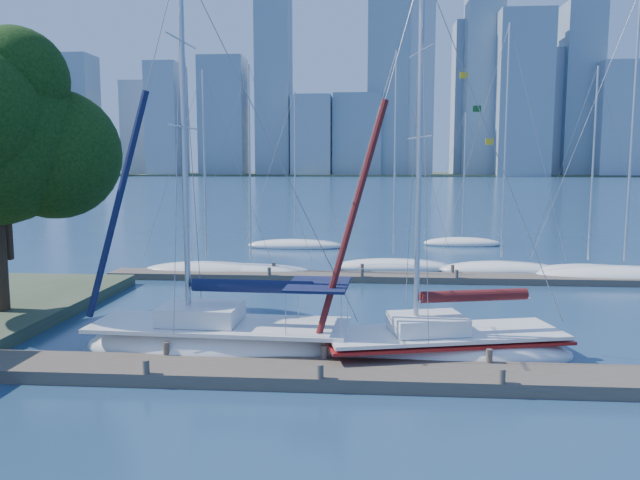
{
  "coord_description": "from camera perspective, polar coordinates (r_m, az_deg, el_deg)",
  "views": [
    {
      "loc": [
        1.3,
        -17.7,
        6.41
      ],
      "look_at": [
        -0.38,
        4.0,
        3.7
      ],
      "focal_mm": 35.0,
      "sensor_mm": 36.0,
      "label": 1
    }
  ],
  "objects": [
    {
      "name": "ground",
      "position": [
        18.87,
        0.22,
        -12.75
      ],
      "size": [
        700.0,
        700.0,
        0.0
      ],
      "primitive_type": "plane",
      "color": "navy",
      "rests_on": "ground"
    },
    {
      "name": "near_dock",
      "position": [
        18.81,
        0.22,
        -12.18
      ],
      "size": [
        26.0,
        2.0,
        0.4
      ],
      "primitive_type": "cube",
      "color": "#4A4136",
      "rests_on": "ground"
    },
    {
      "name": "far_dock",
      "position": [
        34.28,
        5.53,
        -3.41
      ],
      "size": [
        30.0,
        1.8,
        0.36
      ],
      "primitive_type": "cube",
      "color": "#4A4136",
      "rests_on": "ground"
    },
    {
      "name": "far_shore",
      "position": [
        337.77,
        4.22,
        5.99
      ],
      "size": [
        800.0,
        100.0,
        1.5
      ],
      "primitive_type": "cube",
      "color": "#38472D",
      "rests_on": "ground"
    },
    {
      "name": "sailboat_navy",
      "position": [
        21.26,
        -9.12,
        -7.77
      ],
      "size": [
        9.34,
        3.46,
        13.49
      ],
      "rotation": [
        0.0,
        0.0,
        -0.05
      ],
      "color": "white",
      "rests_on": "ground"
    },
    {
      "name": "sailboat_maroon",
      "position": [
        20.82,
        11.25,
        -8.09
      ],
      "size": [
        8.63,
        4.5,
        12.85
      ],
      "rotation": [
        0.0,
        0.0,
        0.23
      ],
      "color": "white",
      "rests_on": "ground"
    },
    {
      "name": "bg_boat_0",
      "position": [
        36.47,
        -10.29,
        -2.74
      ],
      "size": [
        7.43,
        2.36,
        11.87
      ],
      "rotation": [
        0.0,
        0.0,
        0.02
      ],
      "color": "white",
      "rests_on": "ground"
    },
    {
      "name": "bg_boat_1",
      "position": [
        35.93,
        -6.31,
        -2.85
      ],
      "size": [
        7.14,
        2.5,
        12.09
      ],
      "rotation": [
        0.0,
        0.0,
        0.08
      ],
      "color": "white",
      "rests_on": "ground"
    },
    {
      "name": "bg_boat_2",
      "position": [
        37.63,
        6.72,
        -2.37
      ],
      "size": [
        7.35,
        3.52,
        13.13
      ],
      "rotation": [
        0.0,
        0.0,
        0.21
      ],
      "color": "white",
      "rests_on": "ground"
    },
    {
      "name": "bg_boat_3",
      "position": [
        37.69,
        16.22,
        -2.55
      ],
      "size": [
        7.3,
        3.91,
        14.44
      ],
      "rotation": [
        0.0,
        0.0,
        -0.26
      ],
      "color": "white",
      "rests_on": "ground"
    },
    {
      "name": "bg_boat_4",
      "position": [
        38.53,
        23.24,
        -2.69
      ],
      "size": [
        6.69,
        2.75,
        11.98
      ],
      "rotation": [
        0.0,
        0.0,
        -0.11
      ],
      "color": "white",
      "rests_on": "ground"
    },
    {
      "name": "bg_boat_5",
      "position": [
        37.68,
        26.0,
        -2.97
      ],
      "size": [
        9.92,
        5.21,
        15.73
      ],
      "rotation": [
        0.0,
        0.0,
        -0.3
      ],
      "color": "white",
      "rests_on": "ground"
    },
    {
      "name": "bg_boat_6",
      "position": [
        47.08,
        -2.27,
        -0.45
      ],
      "size": [
        7.48,
        4.18,
        11.88
      ],
      "rotation": [
        0.0,
        0.0,
        0.33
      ],
      "color": "white",
      "rests_on": "ground"
    },
    {
      "name": "bg_boat_7",
      "position": [
        49.67,
        12.87,
        -0.24
      ],
      "size": [
        6.04,
        2.28,
        10.5
      ],
      "rotation": [
        0.0,
        0.0,
        -0.06
      ],
      "color": "white",
      "rests_on": "ground"
    },
    {
      "name": "skyline",
      "position": [
        309.93,
        8.28,
        12.5
      ],
      "size": [
        502.74,
        51.31,
        109.4
      ],
      "color": "gray",
      "rests_on": "ground"
    }
  ]
}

